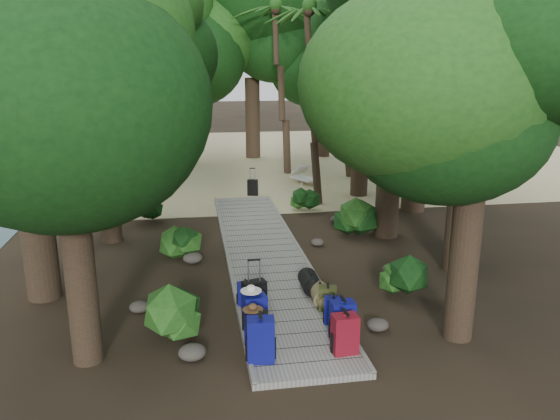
{
  "coord_description": "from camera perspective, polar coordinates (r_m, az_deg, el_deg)",
  "views": [
    {
      "loc": [
        -1.78,
        -12.36,
        4.91
      ],
      "look_at": [
        0.57,
        1.85,
        1.0
      ],
      "focal_mm": 35.0,
      "sensor_mm": 36.0,
      "label": 1
    }
  ],
  "objects": [
    {
      "name": "shrub_right_c",
      "position": [
        18.58,
        2.47,
        1.09
      ],
      "size": [
        0.86,
        0.86,
        0.78
      ],
      "primitive_type": null,
      "color": "#1B4A16",
      "rests_on": "ground"
    },
    {
      "name": "tree_right_f",
      "position": [
        23.77,
        12.0,
        15.25
      ],
      "size": [
        5.67,
        5.67,
        10.13
      ],
      "primitive_type": null,
      "color": "black",
      "rests_on": "ground"
    },
    {
      "name": "rock_right_d",
      "position": [
        17.26,
        6.1,
        -0.97
      ],
      "size": [
        0.49,
        0.44,
        0.27
      ],
      "primitive_type": null,
      "color": "#4C473F",
      "rests_on": "ground"
    },
    {
      "name": "rock_left_b",
      "position": [
        11.6,
        -14.48,
        -9.77
      ],
      "size": [
        0.41,
        0.37,
        0.23
      ],
      "primitive_type": null,
      "color": "#4C473F",
      "rests_on": "ground"
    },
    {
      "name": "palm_left_a",
      "position": [
        19.64,
        -18.46,
        11.29
      ],
      "size": [
        4.82,
        4.82,
        7.67
      ],
      "primitive_type": null,
      "color": "#143F11",
      "rests_on": "ground"
    },
    {
      "name": "tree_right_b",
      "position": [
        13.26,
        20.11,
        16.81
      ],
      "size": [
        6.15,
        6.15,
        10.98
      ],
      "primitive_type": null,
      "color": "black",
      "rests_on": "ground"
    },
    {
      "name": "tree_back_a",
      "position": [
        27.57,
        -10.11,
        15.05
      ],
      "size": [
        5.72,
        5.72,
        9.9
      ],
      "primitive_type": null,
      "color": "black",
      "rests_on": "ground"
    },
    {
      "name": "ground",
      "position": [
        13.42,
        -1.11,
        -6.28
      ],
      "size": [
        120.0,
        120.0,
        0.0
      ],
      "primitive_type": "plane",
      "color": "#302318",
      "rests_on": "ground"
    },
    {
      "name": "shrub_right_a",
      "position": [
        12.07,
        12.24,
        -7.07
      ],
      "size": [
        0.92,
        0.92,
        0.83
      ],
      "primitive_type": null,
      "color": "#1B4A16",
      "rests_on": "ground"
    },
    {
      "name": "rock_left_c",
      "position": [
        13.99,
        -9.1,
        -4.97
      ],
      "size": [
        0.5,
        0.45,
        0.27
      ],
      "primitive_type": null,
      "color": "#4C473F",
      "rests_on": "ground"
    },
    {
      "name": "kayak",
      "position": [
        23.43,
        -12.95,
        3.2
      ],
      "size": [
        1.58,
        3.6,
        0.35
      ],
      "primitive_type": "ellipsoid",
      "rotation": [
        0.0,
        0.0,
        -0.24
      ],
      "color": "#B5230F",
      "rests_on": "sand_beach"
    },
    {
      "name": "rock_right_a",
      "position": [
        10.69,
        10.18,
        -11.72
      ],
      "size": [
        0.42,
        0.38,
        0.23
      ],
      "primitive_type": null,
      "color": "#4C473F",
      "rests_on": "ground"
    },
    {
      "name": "rock_left_d",
      "position": [
        15.98,
        -11.42,
        -2.73
      ],
      "size": [
        0.28,
        0.25,
        0.15
      ],
      "primitive_type": null,
      "color": "#4C473F",
      "rests_on": "ground"
    },
    {
      "name": "lone_suitcase_on_sand",
      "position": [
        20.71,
        -2.88,
        2.37
      ],
      "size": [
        0.43,
        0.32,
        0.6
      ],
      "primitive_type": null,
      "rotation": [
        0.0,
        0.0,
        -0.28
      ],
      "color": "black",
      "rests_on": "sand_beach"
    },
    {
      "name": "backpack_left_d",
      "position": [
        11.23,
        -3.59,
        -8.63
      ],
      "size": [
        0.34,
        0.25,
        0.52
      ],
      "primitive_type": null,
      "rotation": [
        0.0,
        0.0,
        -0.01
      ],
      "color": "navy",
      "rests_on": "boardwalk"
    },
    {
      "name": "duffel_right_khaki",
      "position": [
        11.33,
        4.27,
        -8.81
      ],
      "size": [
        0.43,
        0.6,
        0.38
      ],
      "primitive_type": null,
      "rotation": [
        0.0,
        0.0,
        -0.08
      ],
      "color": "olive",
      "rests_on": "boardwalk"
    },
    {
      "name": "duffel_right_black",
      "position": [
        11.88,
        3.16,
        -7.53
      ],
      "size": [
        0.43,
        0.67,
        0.42
      ],
      "primitive_type": null,
      "rotation": [
        0.0,
        0.0,
        -0.02
      ],
      "color": "black",
      "rests_on": "boardwalk"
    },
    {
      "name": "suitcase_on_boardwalk",
      "position": [
        10.79,
        -2.69,
        -9.15
      ],
      "size": [
        0.5,
        0.37,
        0.69
      ],
      "primitive_type": null,
      "rotation": [
        0.0,
        0.0,
        0.29
      ],
      "color": "black",
      "rests_on": "boardwalk"
    },
    {
      "name": "sand_beach",
      "position": [
        28.83,
        -5.73,
        5.33
      ],
      "size": [
        40.0,
        22.0,
        0.02
      ],
      "primitive_type": "cube",
      "color": "#C8BC87",
      "rests_on": "ground"
    },
    {
      "name": "rock_right_c",
      "position": [
        15.14,
        3.91,
        -3.38
      ],
      "size": [
        0.36,
        0.33,
        0.2
      ],
      "primitive_type": null,
      "color": "#4C473F",
      "rests_on": "ground"
    },
    {
      "name": "tree_back_c",
      "position": [
        29.21,
        4.76,
        14.19
      ],
      "size": [
        4.91,
        4.91,
        8.85
      ],
      "primitive_type": null,
      "color": "black",
      "rests_on": "ground"
    },
    {
      "name": "tree_back_d",
      "position": [
        27.15,
        -18.69,
        12.79
      ],
      "size": [
        4.97,
        4.97,
        8.28
      ],
      "primitive_type": null,
      "color": "black",
      "rests_on": "ground"
    },
    {
      "name": "tree_right_d",
      "position": [
        18.6,
        14.79,
        17.14
      ],
      "size": [
        6.21,
        6.21,
        11.39
      ],
      "primitive_type": null,
      "color": "black",
      "rests_on": "ground"
    },
    {
      "name": "hat_brown",
      "position": [
        9.47,
        -2.86,
        -10.08
      ],
      "size": [
        0.35,
        0.35,
        0.11
      ],
      "primitive_type": null,
      "color": "#51351E",
      "rests_on": "backpack_left_b"
    },
    {
      "name": "backpack_left_b",
      "position": [
        9.67,
        -2.45,
        -12.16
      ],
      "size": [
        0.41,
        0.32,
        0.7
      ],
      "primitive_type": null,
      "rotation": [
        0.0,
        0.0,
        -0.14
      ],
      "color": "black",
      "rests_on": "boardwalk"
    },
    {
      "name": "tree_left_c",
      "position": [
        15.52,
        -18.39,
        12.19
      ],
      "size": [
        4.95,
        4.95,
        8.6
      ],
      "primitive_type": null,
      "color": "black",
      "rests_on": "ground"
    },
    {
      "name": "backpack_right_b",
      "position": [
        9.98,
        6.54,
        -11.12
      ],
      "size": [
        0.44,
        0.31,
        0.77
      ],
      "primitive_type": null,
      "rotation": [
        0.0,
        0.0,
        0.03
      ],
      "color": "navy",
      "rests_on": "boardwalk"
    },
    {
      "name": "rock_left_a",
      "position": [
        9.72,
        -9.16,
        -14.47
      ],
      "size": [
        0.48,
        0.43,
        0.26
      ],
      "primitive_type": null,
      "color": "#4C473F",
      "rests_on": "ground"
    },
    {
      "name": "tree_back_b",
      "position": [
        28.76,
        -2.97,
        16.25
      ],
      "size": [
        6.1,
        6.1,
        10.9
      ],
      "primitive_type": null,
      "color": "black",
      "rests_on": "ground"
    },
    {
      "name": "sun_lounger",
      "position": [
        22.8,
        2.66,
        3.64
      ],
      "size": [
        1.39,
        2.14,
        0.66
      ],
      "primitive_type": null,
      "rotation": [
        0.0,
        0.0,
        0.4
      ],
      "color": "silver",
      "rests_on": "sand_beach"
    },
    {
      "name": "tree_right_e",
      "position": [
        20.44,
        8.71,
        14.32
      ],
      "size": [
        5.18,
        5.18,
        9.32
      ],
      "primitive_type": null,
      "color": "black",
      "rests_on": "ground"
    },
    {
      "name": "backpack_right_c",
      "position": [
        10.53,
        5.56,
        -10.25
      ],
      "size": [
        0.38,
        0.31,
        0.57
      ],
      "primitive_type": null,
      "rotation": [
        0.0,
        0.0,
        -0.25
      ],
      "color": "navy",
      "rests_on": "boardwalk"
    },
    {
      "name": "tree_left_a",
      "position": [
        9.02,
        -21.3,
        5.59
      ],
      "size": [
        4.28,
        4.28,
        7.14
      ],
      "primitive_type": null,
      "color": "black",
      "rests_on": "ground"
    },
    {
      "name": "palm_right_c",
      "position": [
        24.78,
        1.3,
        12.11
      ],
      "size": [
        4.5,
        4.5,
        7.16
      ],
      "primitive_type": null,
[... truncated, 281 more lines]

